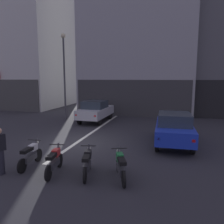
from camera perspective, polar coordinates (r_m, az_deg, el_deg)
name	(u,v)px	position (r m, az deg, el deg)	size (l,w,h in m)	color
ground_plane	(76,143)	(11.77, -9.25, -7.92)	(120.00, 120.00, 0.00)	#2B2B30
lane_centre_line	(108,121)	(17.25, -1.00, -2.45)	(0.20, 18.00, 0.01)	silver
building_corner_left	(25,21)	(29.73, -21.60, 21.06)	(9.01, 9.05, 20.01)	silver
building_mid_block	(140,25)	(24.34, 7.29, 21.43)	(10.38, 9.10, 17.48)	#9E9EA3
car_silver_crossing_near	(96,110)	(17.13, -4.27, 0.44)	(1.84, 4.13, 1.64)	black
car_blue_parked_kerbside	(174,128)	(11.58, 15.70, -3.89)	(1.90, 4.16, 1.64)	black
street_lamp	(64,68)	(18.13, -12.23, 10.96)	(0.36, 0.36, 6.76)	#47474C
motorcycle_white_row_leftmost	(31,155)	(9.10, -20.26, -10.36)	(0.55, 1.67, 0.98)	black
motorcycle_red_row_left_mid	(54,161)	(8.25, -14.65, -12.10)	(0.55, 1.66, 0.98)	black
motorcycle_black_row_centre	(87,162)	(7.90, -6.38, -12.81)	(0.58, 1.64, 0.98)	black
motorcycle_green_row_right_mid	(121,166)	(7.59, 2.23, -13.69)	(0.74, 1.57, 0.98)	black
person_by_motorcycles	(0,151)	(8.71, -26.91, -8.88)	(0.36, 0.42, 1.67)	#23232D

